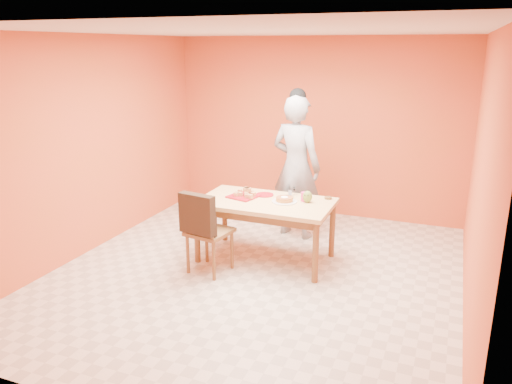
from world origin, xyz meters
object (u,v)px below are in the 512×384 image
at_px(pastry_platter, 243,196).
at_px(egg_ornament, 307,197).
at_px(dining_table, 266,208).
at_px(sponge_cake, 284,199).
at_px(checker_tin, 328,198).
at_px(red_dinner_plate, 265,195).
at_px(dining_chair, 209,230).
at_px(magenta_glass, 304,197).
at_px(person, 296,167).

relative_size(pastry_platter, egg_ornament, 2.27).
height_order(dining_table, pastry_platter, pastry_platter).
height_order(sponge_cake, checker_tin, sponge_cake).
bearing_deg(red_dinner_plate, checker_tin, 10.47).
distance_m(dining_chair, egg_ornament, 1.23).
bearing_deg(sponge_cake, pastry_platter, 179.42).
bearing_deg(magenta_glass, dining_chair, -141.18).
xyz_separation_m(pastry_platter, sponge_cake, (0.53, -0.01, 0.03)).
height_order(magenta_glass, checker_tin, magenta_glass).
height_order(person, pastry_platter, person).
relative_size(sponge_cake, checker_tin, 2.29).
bearing_deg(dining_chair, pastry_platter, 83.26).
bearing_deg(checker_tin, person, 135.56).
relative_size(red_dinner_plate, magenta_glass, 2.01).
height_order(pastry_platter, red_dinner_plate, pastry_platter).
bearing_deg(pastry_platter, red_dinner_plate, 37.81).
xyz_separation_m(dining_table, magenta_glass, (0.43, 0.16, 0.15)).
bearing_deg(checker_tin, dining_chair, -141.39).
bearing_deg(dining_table, sponge_cake, 8.67).
relative_size(dining_table, magenta_glass, 14.47).
bearing_deg(egg_ornament, red_dinner_plate, 176.33).
xyz_separation_m(dining_chair, pastry_platter, (0.17, 0.62, 0.25)).
relative_size(magenta_glass, checker_tin, 1.25).
bearing_deg(checker_tin, pastry_platter, -162.58).
bearing_deg(dining_table, checker_tin, 27.24).
distance_m(sponge_cake, magenta_glass, 0.24).
height_order(sponge_cake, magenta_glass, magenta_glass).
bearing_deg(dining_chair, dining_table, 59.12).
relative_size(sponge_cake, magenta_glass, 1.84).
distance_m(person, pastry_platter, 1.00).
bearing_deg(sponge_cake, magenta_glass, 30.88).
xyz_separation_m(red_dinner_plate, egg_ornament, (0.58, -0.09, 0.06)).
distance_m(dining_table, pastry_platter, 0.33).
bearing_deg(pastry_platter, egg_ornament, 5.81).
height_order(sponge_cake, egg_ornament, egg_ornament).
relative_size(red_dinner_plate, checker_tin, 2.50).
distance_m(egg_ornament, checker_tin, 0.31).
relative_size(egg_ornament, magenta_glass, 1.29).
xyz_separation_m(sponge_cake, egg_ornament, (0.26, 0.09, 0.04)).
height_order(dining_chair, sponge_cake, dining_chair).
bearing_deg(sponge_cake, dining_table, -171.33).
distance_m(dining_table, sponge_cake, 0.26).
distance_m(dining_chair, pastry_platter, 0.69).
bearing_deg(egg_ornament, sponge_cake, -156.67).
relative_size(dining_chair, checker_tin, 11.23).
relative_size(dining_table, red_dinner_plate, 7.21).
bearing_deg(sponge_cake, dining_chair, -139.15).
distance_m(dining_chair, magenta_glass, 1.21).
xyz_separation_m(dining_table, checker_tin, (0.68, 0.35, 0.11)).
xyz_separation_m(egg_ornament, checker_tin, (0.20, 0.23, -0.06)).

